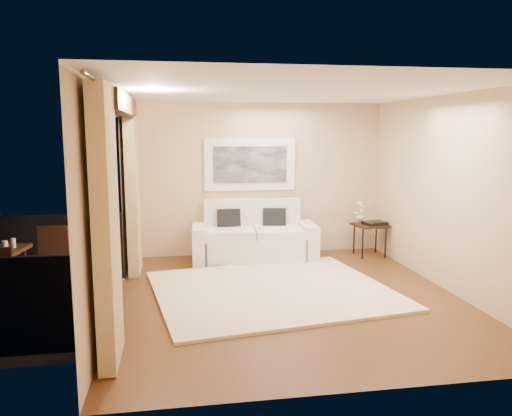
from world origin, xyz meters
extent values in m
plane|color=#59361A|center=(0.00, 0.00, 0.00)|extent=(5.00, 5.00, 0.00)
plane|color=white|center=(0.00, 0.00, 2.70)|extent=(5.00, 5.00, 0.00)
plane|color=tan|center=(0.00, 2.50, 1.35)|extent=(4.50, 0.00, 4.50)
plane|color=tan|center=(0.00, -2.50, 1.35)|extent=(4.50, 0.00, 4.50)
plane|color=tan|center=(2.25, 0.00, 1.35)|extent=(0.00, 5.00, 5.00)
plane|color=tan|center=(-2.25, 1.85, 1.35)|extent=(0.00, 2.70, 2.70)
plane|color=tan|center=(-2.25, -1.85, 1.35)|extent=(0.00, 2.70, 2.70)
plane|color=tan|center=(-2.25, 0.00, 2.55)|extent=(0.00, 2.40, 2.40)
cube|color=black|center=(-2.13, 0.00, 2.52)|extent=(0.28, 2.40, 0.22)
cube|color=#605B56|center=(-3.15, 0.00, -0.06)|extent=(1.80, 2.60, 0.12)
cube|color=black|center=(-3.15, 1.27, 0.50)|extent=(1.80, 0.06, 1.00)
cube|color=black|center=(-3.15, -1.27, 0.50)|extent=(1.80, 0.06, 1.00)
cube|color=tan|center=(-2.11, 1.55, 1.32)|extent=(0.16, 0.75, 2.62)
cube|color=tan|center=(-2.11, -1.55, 1.32)|extent=(0.16, 0.75, 2.62)
cylinder|color=#4C473F|center=(-2.11, 0.00, 2.63)|extent=(0.04, 4.80, 0.04)
cube|color=white|center=(-0.14, 2.47, 1.62)|extent=(1.62, 0.05, 0.92)
cube|color=black|center=(-0.14, 2.44, 1.62)|extent=(1.30, 0.02, 0.64)
cube|color=#F3E3C4|center=(-0.17, 0.27, 0.02)|extent=(3.52, 3.18, 0.04)
cube|color=white|center=(-0.14, 2.02, 0.21)|extent=(1.75, 0.99, 0.42)
cube|color=white|center=(-0.13, 2.37, 0.60)|extent=(1.71, 0.31, 0.82)
cube|color=white|center=(-1.07, 2.07, 0.31)|extent=(0.29, 0.91, 0.62)
cube|color=white|center=(0.79, 1.97, 0.31)|extent=(0.29, 0.91, 0.62)
cube|color=white|center=(-0.56, 2.01, 0.49)|extent=(0.84, 0.84, 0.14)
cube|color=white|center=(0.27, 1.97, 0.49)|extent=(0.84, 0.84, 0.14)
cube|color=black|center=(-0.55, 2.24, 0.66)|extent=(0.41, 0.20, 0.41)
cube|color=black|center=(0.25, 2.20, 0.66)|extent=(0.43, 0.25, 0.41)
cube|color=black|center=(1.93, 1.97, 0.56)|extent=(0.60, 0.60, 0.04)
cylinder|color=black|center=(1.72, 1.76, 0.27)|extent=(0.03, 0.03, 0.54)
cylinder|color=black|center=(2.14, 1.76, 0.27)|extent=(0.03, 0.03, 0.54)
cylinder|color=black|center=(1.72, 2.18, 0.27)|extent=(0.03, 0.03, 0.54)
cylinder|color=black|center=(2.14, 2.18, 0.27)|extent=(0.03, 0.03, 0.54)
cube|color=black|center=(2.00, 1.93, 0.60)|extent=(0.43, 0.36, 0.05)
imported|color=white|center=(1.78, 2.08, 0.80)|extent=(0.28, 0.28, 0.45)
cylinder|color=black|center=(-3.44, 0.02, 0.34)|extent=(0.04, 0.04, 0.69)
cylinder|color=black|center=(-3.44, 0.53, 0.34)|extent=(0.04, 0.04, 0.69)
cube|color=black|center=(-3.11, 0.88, 0.43)|extent=(0.42, 0.42, 0.05)
cube|color=black|center=(-3.12, 0.70, 0.67)|extent=(0.40, 0.07, 0.53)
cylinder|color=black|center=(-2.94, 1.04, 0.21)|extent=(0.03, 0.03, 0.41)
cylinder|color=black|center=(-3.26, 1.05, 0.21)|extent=(0.03, 0.03, 0.41)
cylinder|color=black|center=(-2.95, 0.71, 0.21)|extent=(0.03, 0.03, 0.41)
cylinder|color=black|center=(-3.28, 0.73, 0.21)|extent=(0.03, 0.03, 0.41)
cylinder|color=black|center=(-3.19, -0.93, 0.21)|extent=(0.03, 0.03, 0.42)
cylinder|color=black|center=(-3.29, -0.61, 0.21)|extent=(0.03, 0.03, 0.42)
cylinder|color=red|center=(-3.62, 0.39, 0.78)|extent=(0.06, 0.06, 0.07)
cylinder|color=silver|center=(-3.57, 0.17, 0.80)|extent=(0.06, 0.06, 0.12)
cylinder|color=silver|center=(-3.51, 0.31, 0.80)|extent=(0.06, 0.06, 0.12)
camera|label=1|loc=(-1.47, -6.27, 2.20)|focal=35.00mm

